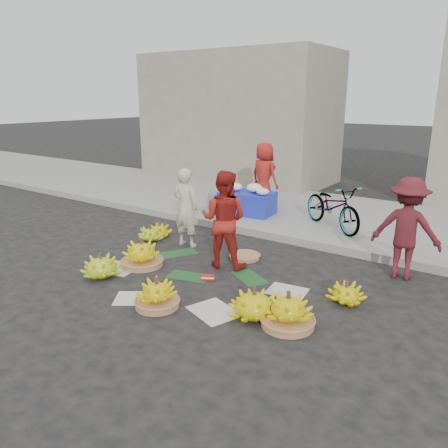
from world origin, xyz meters
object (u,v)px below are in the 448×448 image
Objects in this scene: banana_bunch_0 at (142,254)px; flower_table at (248,201)px; vendor_cream at (186,208)px; bicycle at (333,206)px; banana_bunch_4 at (288,311)px.

banana_bunch_0 is 3.46m from flower_table.
vendor_cream reaches higher than flower_table.
banana_bunch_0 is 0.64× the size of flower_table.
flower_table is at bearing -91.13° from vendor_cream.
flower_table is at bearing 122.78° from bicycle.
vendor_cream reaches higher than bicycle.
banana_bunch_0 is 0.55× the size of vendor_cream.
bicycle reaches higher than flower_table.
bicycle is (1.90, 3.44, 0.37)m from banana_bunch_0.
vendor_cream is 2.28m from flower_table.
banana_bunch_4 is at bearing -7.97° from banana_bunch_0.
banana_bunch_0 is 1.31m from vendor_cream.
vendor_cream is (-0.04, 1.20, 0.53)m from banana_bunch_0.
flower_table is 0.73× the size of bicycle.
vendor_cream is at bearing 151.13° from banana_bunch_4.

